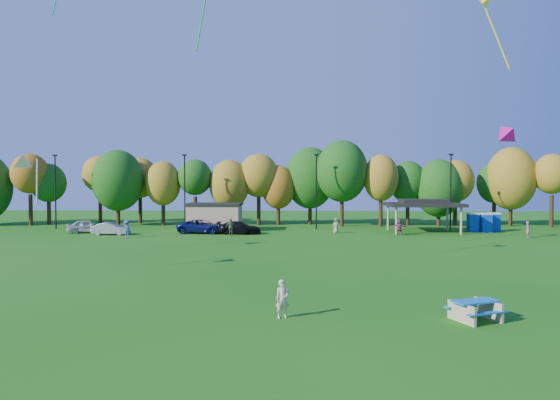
{
  "coord_description": "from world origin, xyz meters",
  "views": [
    {
      "loc": [
        -0.27,
        -20.14,
        5.65
      ],
      "look_at": [
        -1.19,
        6.0,
        4.74
      ],
      "focal_mm": 32.0,
      "sensor_mm": 36.0,
      "label": 1
    }
  ],
  "objects_px": {
    "car_b": "(111,229)",
    "car_d": "(239,228)",
    "porta_potties": "(484,222)",
    "picnic_table": "(475,309)",
    "car_c": "(202,226)",
    "car_a": "(87,226)",
    "kite_flyer": "(283,299)"
  },
  "relations": [
    {
      "from": "car_b",
      "to": "kite_flyer",
      "type": "bearing_deg",
      "value": -148.83
    },
    {
      "from": "porta_potties",
      "to": "car_a",
      "type": "distance_m",
      "value": 45.19
    },
    {
      "from": "car_d",
      "to": "car_b",
      "type": "bearing_deg",
      "value": 96.94
    },
    {
      "from": "car_a",
      "to": "car_d",
      "type": "height_order",
      "value": "car_a"
    },
    {
      "from": "car_c",
      "to": "picnic_table",
      "type": "bearing_deg",
      "value": -145.15
    },
    {
      "from": "porta_potties",
      "to": "picnic_table",
      "type": "xyz_separation_m",
      "value": [
        -14.17,
        -37.4,
        -0.61
      ]
    },
    {
      "from": "picnic_table",
      "to": "car_d",
      "type": "xyz_separation_m",
      "value": [
        -13.72,
        34.06,
        0.21
      ]
    },
    {
      "from": "porta_potties",
      "to": "picnic_table",
      "type": "distance_m",
      "value": 40.0
    },
    {
      "from": "car_a",
      "to": "car_d",
      "type": "distance_m",
      "value": 17.22
    },
    {
      "from": "porta_potties",
      "to": "car_c",
      "type": "distance_m",
      "value": 32.24
    },
    {
      "from": "car_c",
      "to": "car_a",
      "type": "bearing_deg",
      "value": 97.45
    },
    {
      "from": "porta_potties",
      "to": "car_b",
      "type": "xyz_separation_m",
      "value": [
        -41.65,
        -4.82,
        -0.44
      ]
    },
    {
      "from": "car_b",
      "to": "car_d",
      "type": "distance_m",
      "value": 13.83
    },
    {
      "from": "car_a",
      "to": "car_b",
      "type": "bearing_deg",
      "value": -138.92
    },
    {
      "from": "car_c",
      "to": "porta_potties",
      "type": "bearing_deg",
      "value": -77.6
    },
    {
      "from": "car_a",
      "to": "car_c",
      "type": "relative_size",
      "value": 0.8
    },
    {
      "from": "picnic_table",
      "to": "car_b",
      "type": "bearing_deg",
      "value": 107.07
    },
    {
      "from": "car_a",
      "to": "kite_flyer",
      "type": "bearing_deg",
      "value": -164.69
    },
    {
      "from": "kite_flyer",
      "to": "car_a",
      "type": "bearing_deg",
      "value": 103.52
    },
    {
      "from": "car_a",
      "to": "car_b",
      "type": "relative_size",
      "value": 1.08
    },
    {
      "from": "porta_potties",
      "to": "car_d",
      "type": "bearing_deg",
      "value": -173.16
    },
    {
      "from": "porta_potties",
      "to": "car_b",
      "type": "relative_size",
      "value": 0.94
    },
    {
      "from": "car_b",
      "to": "porta_potties",
      "type": "bearing_deg",
      "value": -83.31
    },
    {
      "from": "picnic_table",
      "to": "car_b",
      "type": "relative_size",
      "value": 0.6
    },
    {
      "from": "picnic_table",
      "to": "car_c",
      "type": "bearing_deg",
      "value": 94.33
    },
    {
      "from": "porta_potties",
      "to": "car_a",
      "type": "relative_size",
      "value": 0.87
    },
    {
      "from": "kite_flyer",
      "to": "car_d",
      "type": "bearing_deg",
      "value": 79.51
    },
    {
      "from": "picnic_table",
      "to": "car_d",
      "type": "distance_m",
      "value": 36.72
    },
    {
      "from": "car_a",
      "to": "car_b",
      "type": "height_order",
      "value": "car_a"
    },
    {
      "from": "car_b",
      "to": "car_d",
      "type": "height_order",
      "value": "car_d"
    },
    {
      "from": "picnic_table",
      "to": "kite_flyer",
      "type": "relative_size",
      "value": 1.49
    },
    {
      "from": "porta_potties",
      "to": "car_c",
      "type": "bearing_deg",
      "value": -175.05
    }
  ]
}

